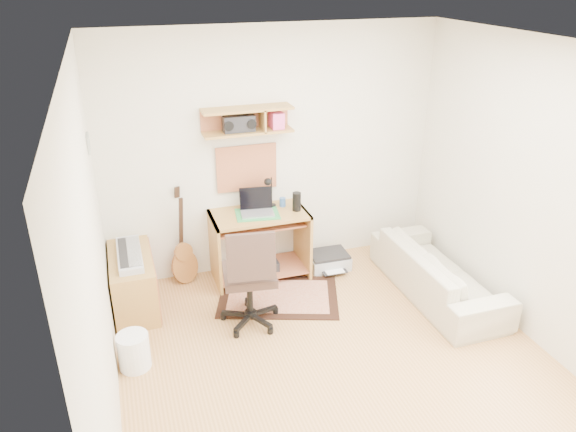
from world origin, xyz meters
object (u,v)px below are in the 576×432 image
object	(u,v)px
printer	(328,260)
sofa	(438,265)
task_chair	(249,274)
desk	(260,245)
cabinet	(133,282)

from	to	relation	value
printer	sofa	size ratio (longest dim) A/B	0.26
task_chair	printer	xyz separation A→B (m)	(1.09, 0.74, -0.44)
printer	desk	bearing A→B (deg)	178.00
desk	task_chair	bearing A→B (deg)	-111.96
printer	sofa	distance (m)	1.23
task_chair	cabinet	world-z (taller)	task_chair
sofa	printer	bearing A→B (deg)	44.96
printer	sofa	xyz separation A→B (m)	(0.85, -0.85, 0.25)
cabinet	sofa	world-z (taller)	sofa
cabinet	printer	size ratio (longest dim) A/B	2.05
task_chair	sofa	xyz separation A→B (m)	(1.94, -0.11, -0.19)
task_chair	sofa	size ratio (longest dim) A/B	0.61
desk	printer	bearing A→B (deg)	-3.51
desk	sofa	distance (m)	1.86
task_chair	sofa	distance (m)	1.95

